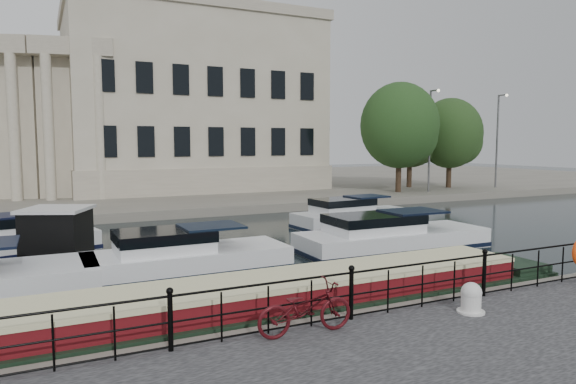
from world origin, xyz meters
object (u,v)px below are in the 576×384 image
at_px(bicycle, 305,308).
at_px(mooring_bollard, 471,298).
at_px(harbour_hut, 57,239).
at_px(narrowboat, 281,311).

height_order(bicycle, mooring_bollard, bicycle).
relative_size(mooring_bollard, harbour_hut, 0.19).
bearing_deg(narrowboat, mooring_bollard, -34.73).
height_order(narrowboat, harbour_hut, harbour_hut).
bearing_deg(bicycle, mooring_bollard, -93.93).
bearing_deg(bicycle, harbour_hut, 23.34).
height_order(mooring_bollard, harbour_hut, harbour_hut).
bearing_deg(mooring_bollard, bicycle, 173.52).
relative_size(bicycle, mooring_bollard, 2.93).
bearing_deg(harbour_hut, mooring_bollard, -30.35).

